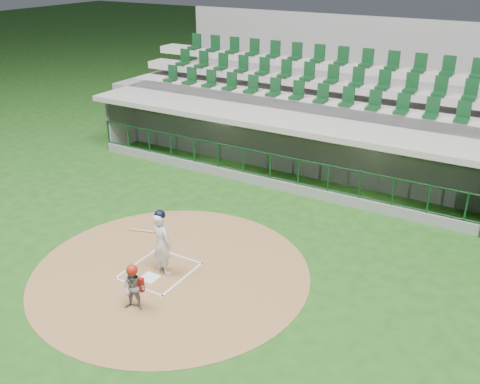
# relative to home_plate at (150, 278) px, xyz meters

# --- Properties ---
(ground) EXTENTS (120.00, 120.00, 0.00)m
(ground) POSITION_rel_home_plate_xyz_m (0.00, 0.70, -0.02)
(ground) COLOR #194413
(ground) RESTS_ON ground
(dirt_circle) EXTENTS (7.20, 7.20, 0.01)m
(dirt_circle) POSITION_rel_home_plate_xyz_m (0.30, 0.50, -0.02)
(dirt_circle) COLOR brown
(dirt_circle) RESTS_ON ground
(home_plate) EXTENTS (0.43, 0.43, 0.02)m
(home_plate) POSITION_rel_home_plate_xyz_m (0.00, 0.00, 0.00)
(home_plate) COLOR white
(home_plate) RESTS_ON dirt_circle
(batter_box_chalk) EXTENTS (1.55, 1.80, 0.01)m
(batter_box_chalk) POSITION_rel_home_plate_xyz_m (0.00, 0.40, -0.00)
(batter_box_chalk) COLOR white
(batter_box_chalk) RESTS_ON ground
(dugout_structure) EXTENTS (16.40, 3.70, 3.00)m
(dugout_structure) POSITION_rel_home_plate_xyz_m (0.25, 8.52, 0.94)
(dugout_structure) COLOR gray
(dugout_structure) RESTS_ON ground
(seating_deck) EXTENTS (17.00, 6.72, 5.15)m
(seating_deck) POSITION_rel_home_plate_xyz_m (0.00, 11.61, 1.40)
(seating_deck) COLOR slate
(seating_deck) RESTS_ON ground
(batter) EXTENTS (0.89, 0.92, 1.78)m
(batter) POSITION_rel_home_plate_xyz_m (0.12, 0.42, 0.88)
(batter) COLOR white
(batter) RESTS_ON dirt_circle
(catcher) EXTENTS (0.63, 0.55, 1.18)m
(catcher) POSITION_rel_home_plate_xyz_m (0.53, -1.15, 0.58)
(catcher) COLOR gray
(catcher) RESTS_ON dirt_circle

